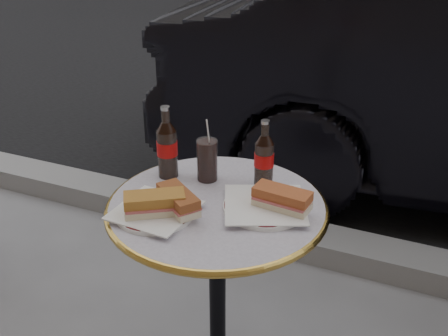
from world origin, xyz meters
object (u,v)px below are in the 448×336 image
at_px(bistro_table, 218,306).
at_px(plate_left, 155,213).
at_px(plate_right, 265,207).
at_px(cola_bottle_left, 167,142).
at_px(cola_bottle_right, 264,154).
at_px(cola_glass, 207,160).

height_order(bistro_table, plate_left, plate_left).
distance_m(bistro_table, plate_right, 0.40).
bearing_deg(cola_bottle_left, cola_bottle_right, 11.13).
relative_size(plate_right, cola_bottle_right, 1.10).
distance_m(plate_right, cola_glass, 0.24).
relative_size(cola_bottle_right, cola_glass, 1.61).
relative_size(plate_left, cola_bottle_right, 1.02).
height_order(bistro_table, cola_glass, cola_glass).
bearing_deg(cola_bottle_right, cola_glass, -170.06).
bearing_deg(cola_glass, cola_bottle_left, -167.20).
height_order(bistro_table, cola_bottle_left, cola_bottle_left).
xyz_separation_m(plate_left, cola_bottle_left, (-0.07, 0.21, 0.11)).
height_order(cola_bottle_left, cola_bottle_right, cola_bottle_left).
bearing_deg(plate_left, cola_bottle_right, 51.79).
bearing_deg(cola_bottle_left, plate_left, -70.74).
xyz_separation_m(cola_bottle_left, cola_bottle_right, (0.29, 0.06, -0.01)).
bearing_deg(plate_right, plate_left, -151.10).
bearing_deg(cola_bottle_right, plate_right, -68.26).
bearing_deg(plate_left, bistro_table, 42.78).
height_order(plate_left, plate_right, same).
xyz_separation_m(bistro_table, cola_bottle_left, (-0.20, 0.09, 0.48)).
xyz_separation_m(bistro_table, cola_glass, (-0.08, 0.12, 0.43)).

